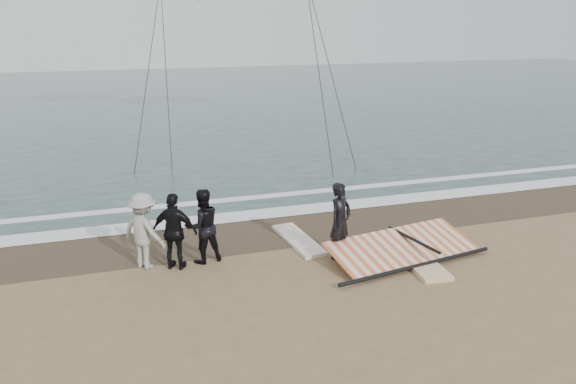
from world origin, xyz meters
name	(u,v)px	position (x,y,z in m)	size (l,w,h in m)	color
ground	(383,295)	(0.00, 0.00, 0.00)	(120.00, 120.00, 0.00)	#8C704C
sea	(181,99)	(0.00, 33.00, 0.01)	(120.00, 54.00, 0.02)	#233838
wet_sand	(312,226)	(0.00, 4.50, 0.01)	(120.00, 2.80, 0.01)	#4C3D2B
foam_near	(297,210)	(0.00, 5.90, 0.03)	(120.00, 0.90, 0.01)	white
foam_far	(281,195)	(0.00, 7.60, 0.03)	(120.00, 0.45, 0.01)	white
man_main	(340,221)	(-0.12, 2.19, 0.98)	(0.71, 0.47, 1.96)	black
board_white	(416,258)	(1.63, 1.41, 0.05)	(0.73, 2.60, 0.10)	silver
board_cream	(298,240)	(-0.78, 3.48, 0.05)	(0.64, 2.40, 0.10)	white
trio_cluster	(171,229)	(-4.21, 2.98, 0.94)	(2.59, 1.45, 1.90)	black
sail_rig	(397,249)	(1.32, 1.81, 0.20)	(4.46, 2.34, 0.51)	black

